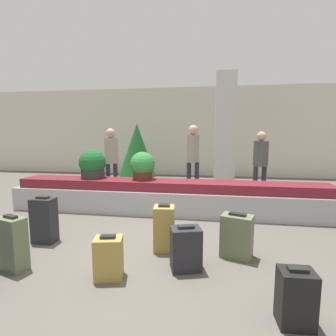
{
  "coord_description": "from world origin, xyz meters",
  "views": [
    {
      "loc": [
        0.81,
        -3.2,
        1.55
      ],
      "look_at": [
        0.0,
        1.76,
        0.89
      ],
      "focal_mm": 28.0,
      "sensor_mm": 36.0,
      "label": 1
    }
  ],
  "objects_px": {
    "pillar": "(225,132)",
    "traveler_2": "(111,156)",
    "potted_plant_0": "(143,166)",
    "traveler_1": "(193,154)",
    "suitcase_2": "(44,220)",
    "suitcase_5": "(237,236)",
    "suitcase_1": "(109,258)",
    "suitcase_3": "(164,228)",
    "traveler_0": "(260,159)",
    "suitcase_6": "(13,244)",
    "suitcase_7": "(186,248)",
    "potted_plant_1": "(92,165)",
    "decorated_tree": "(137,150)",
    "suitcase_4": "(296,298)"
  },
  "relations": [
    {
      "from": "pillar",
      "to": "traveler_2",
      "type": "relative_size",
      "value": 1.91
    },
    {
      "from": "potted_plant_0",
      "to": "traveler_1",
      "type": "bearing_deg",
      "value": 57.05
    },
    {
      "from": "suitcase_2",
      "to": "suitcase_5",
      "type": "relative_size",
      "value": 1.18
    },
    {
      "from": "suitcase_1",
      "to": "suitcase_5",
      "type": "xyz_separation_m",
      "value": [
        1.4,
        0.73,
        0.05
      ]
    },
    {
      "from": "suitcase_3",
      "to": "traveler_2",
      "type": "bearing_deg",
      "value": 116.04
    },
    {
      "from": "traveler_0",
      "to": "traveler_1",
      "type": "xyz_separation_m",
      "value": [
        -1.61,
        -0.08,
        0.11
      ]
    },
    {
      "from": "suitcase_6",
      "to": "traveler_1",
      "type": "relative_size",
      "value": 0.37
    },
    {
      "from": "suitcase_6",
      "to": "suitcase_7",
      "type": "xyz_separation_m",
      "value": [
        1.94,
        0.32,
        -0.06
      ]
    },
    {
      "from": "potted_plant_1",
      "to": "traveler_0",
      "type": "relative_size",
      "value": 0.37
    },
    {
      "from": "suitcase_3",
      "to": "traveler_0",
      "type": "bearing_deg",
      "value": 54.82
    },
    {
      "from": "suitcase_5",
      "to": "traveler_0",
      "type": "bearing_deg",
      "value": 94.15
    },
    {
      "from": "suitcase_3",
      "to": "suitcase_1",
      "type": "bearing_deg",
      "value": -127.85
    },
    {
      "from": "suitcase_6",
      "to": "traveler_0",
      "type": "xyz_separation_m",
      "value": [
        3.39,
        4.02,
        0.63
      ]
    },
    {
      "from": "pillar",
      "to": "traveler_1",
      "type": "relative_size",
      "value": 1.83
    },
    {
      "from": "suitcase_1",
      "to": "traveler_1",
      "type": "height_order",
      "value": "traveler_1"
    },
    {
      "from": "suitcase_1",
      "to": "traveler_1",
      "type": "relative_size",
      "value": 0.27
    },
    {
      "from": "suitcase_1",
      "to": "traveler_2",
      "type": "relative_size",
      "value": 0.29
    },
    {
      "from": "suitcase_5",
      "to": "suitcase_2",
      "type": "bearing_deg",
      "value": -162.1
    },
    {
      "from": "suitcase_6",
      "to": "potted_plant_1",
      "type": "relative_size",
      "value": 1.09
    },
    {
      "from": "suitcase_1",
      "to": "suitcase_6",
      "type": "xyz_separation_m",
      "value": [
        -1.14,
        -0.01,
        0.08
      ]
    },
    {
      "from": "suitcase_1",
      "to": "potted_plant_1",
      "type": "distance_m",
      "value": 2.95
    },
    {
      "from": "pillar",
      "to": "suitcase_6",
      "type": "bearing_deg",
      "value": -117.16
    },
    {
      "from": "suitcase_7",
      "to": "potted_plant_0",
      "type": "distance_m",
      "value": 2.54
    },
    {
      "from": "traveler_2",
      "to": "suitcase_7",
      "type": "bearing_deg",
      "value": -87.04
    },
    {
      "from": "traveler_1",
      "to": "decorated_tree",
      "type": "height_order",
      "value": "decorated_tree"
    },
    {
      "from": "suitcase_7",
      "to": "decorated_tree",
      "type": "relative_size",
      "value": 0.28
    },
    {
      "from": "suitcase_1",
      "to": "traveler_0",
      "type": "xyz_separation_m",
      "value": [
        2.25,
        4.02,
        0.72
      ]
    },
    {
      "from": "potted_plant_0",
      "to": "suitcase_4",
      "type": "bearing_deg",
      "value": -55.26
    },
    {
      "from": "suitcase_1",
      "to": "suitcase_6",
      "type": "bearing_deg",
      "value": 168.07
    },
    {
      "from": "suitcase_7",
      "to": "traveler_2",
      "type": "height_order",
      "value": "traveler_2"
    },
    {
      "from": "pillar",
      "to": "potted_plant_1",
      "type": "distance_m",
      "value": 3.81
    },
    {
      "from": "potted_plant_1",
      "to": "suitcase_7",
      "type": "bearing_deg",
      "value": -45.88
    },
    {
      "from": "suitcase_2",
      "to": "potted_plant_1",
      "type": "distance_m",
      "value": 1.87
    },
    {
      "from": "traveler_2",
      "to": "decorated_tree",
      "type": "relative_size",
      "value": 0.9
    },
    {
      "from": "suitcase_4",
      "to": "traveler_0",
      "type": "distance_m",
      "value": 4.52
    },
    {
      "from": "suitcase_6",
      "to": "traveler_1",
      "type": "xyz_separation_m",
      "value": [
        1.78,
        3.94,
        0.75
      ]
    },
    {
      "from": "suitcase_5",
      "to": "potted_plant_1",
      "type": "distance_m",
      "value": 3.35
    },
    {
      "from": "potted_plant_0",
      "to": "traveler_2",
      "type": "bearing_deg",
      "value": 133.67
    },
    {
      "from": "suitcase_2",
      "to": "suitcase_6",
      "type": "xyz_separation_m",
      "value": [
        0.13,
        -0.76,
        -0.01
      ]
    },
    {
      "from": "traveler_2",
      "to": "decorated_tree",
      "type": "distance_m",
      "value": 1.88
    },
    {
      "from": "suitcase_2",
      "to": "traveler_1",
      "type": "distance_m",
      "value": 3.78
    },
    {
      "from": "suitcase_7",
      "to": "potted_plant_0",
      "type": "relative_size",
      "value": 0.94
    },
    {
      "from": "suitcase_2",
      "to": "suitcase_3",
      "type": "xyz_separation_m",
      "value": [
        1.74,
        0.01,
        -0.02
      ]
    },
    {
      "from": "suitcase_1",
      "to": "potted_plant_1",
      "type": "relative_size",
      "value": 0.81
    },
    {
      "from": "potted_plant_1",
      "to": "decorated_tree",
      "type": "relative_size",
      "value": 0.32
    },
    {
      "from": "suitcase_4",
      "to": "suitcase_7",
      "type": "xyz_separation_m",
      "value": [
        -0.96,
        0.74,
        0.01
      ]
    },
    {
      "from": "suitcase_6",
      "to": "traveler_2",
      "type": "xyz_separation_m",
      "value": [
        -0.25,
        3.69,
        0.69
      ]
    },
    {
      "from": "suitcase_1",
      "to": "traveler_1",
      "type": "distance_m",
      "value": 4.07
    },
    {
      "from": "traveler_1",
      "to": "decorated_tree",
      "type": "relative_size",
      "value": 0.94
    },
    {
      "from": "suitcase_3",
      "to": "pillar",
      "type": "bearing_deg",
      "value": 70.65
    }
  ]
}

